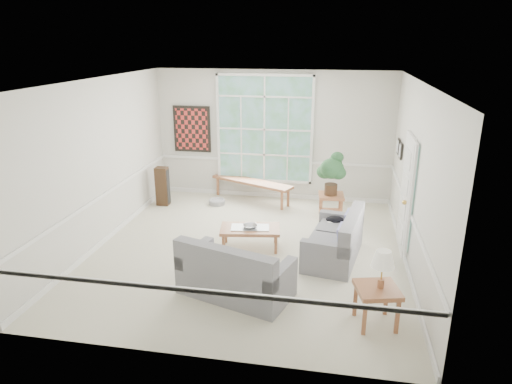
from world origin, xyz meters
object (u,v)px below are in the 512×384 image
at_px(end_table, 331,206).
at_px(side_table, 376,306).
at_px(loveseat_right, 334,236).
at_px(loveseat_front, 236,267).
at_px(coffee_table, 250,238).

distance_m(end_table, side_table, 3.86).
bearing_deg(loveseat_right, loveseat_front, -123.66).
bearing_deg(loveseat_right, end_table, 102.94).
bearing_deg(coffee_table, end_table, 42.88).
height_order(coffee_table, end_table, end_table).
xyz_separation_m(coffee_table, side_table, (2.09, -2.01, 0.08)).
bearing_deg(side_table, loveseat_right, 107.61).
distance_m(loveseat_right, coffee_table, 1.52).
height_order(loveseat_front, side_table, loveseat_front).
bearing_deg(loveseat_front, coffee_table, 111.14).
xyz_separation_m(loveseat_right, end_table, (-0.09, 1.92, -0.16)).
bearing_deg(loveseat_right, side_table, -62.15).
height_order(loveseat_front, end_table, loveseat_front).
relative_size(coffee_table, end_table, 2.05).
xyz_separation_m(coffee_table, end_table, (1.41, 1.78, 0.06)).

